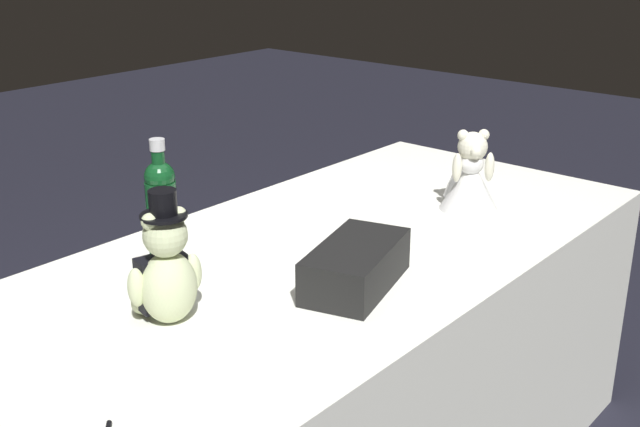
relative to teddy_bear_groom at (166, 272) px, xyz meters
The scene contains 5 objects.
reception_table 0.68m from the teddy_bear_groom, behind, with size 1.99×0.91×0.76m, color white.
teddy_bear_groom is the anchor object (origin of this frame).
teddy_bear_bride 1.01m from the teddy_bear_groom, behind, with size 0.21×0.21×0.24m.
champagne_bottle 0.33m from the teddy_bear_groom, 127.67° to the right, with size 0.08×0.08×0.30m.
gift_case_black 0.43m from the teddy_bear_groom, 152.23° to the left, with size 0.33×0.24×0.10m.
Camera 1 is at (1.39, 1.19, 1.53)m, focal length 44.22 mm.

